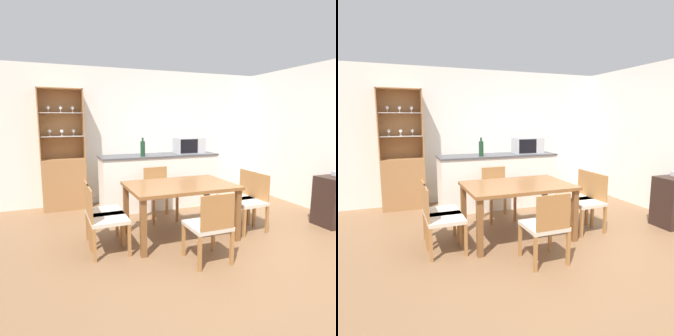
% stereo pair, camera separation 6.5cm
% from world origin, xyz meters
% --- Properties ---
extents(ground_plane, '(18.00, 18.00, 0.00)m').
position_xyz_m(ground_plane, '(0.00, 0.00, 0.00)').
color(ground_plane, brown).
extents(wall_back, '(6.80, 0.06, 2.55)m').
position_xyz_m(wall_back, '(0.00, 2.63, 1.27)').
color(wall_back, white).
rests_on(wall_back, ground_plane).
extents(kitchen_counter, '(2.14, 0.60, 0.97)m').
position_xyz_m(kitchen_counter, '(0.09, 1.92, 0.49)').
color(kitchen_counter, white).
rests_on(kitchen_counter, ground_plane).
extents(display_cabinet, '(0.74, 0.37, 2.12)m').
position_xyz_m(display_cabinet, '(-1.54, 2.42, 0.62)').
color(display_cabinet, '#A37042').
rests_on(display_cabinet, ground_plane).
extents(dining_table, '(1.41, 0.95, 0.74)m').
position_xyz_m(dining_table, '(-0.15, 0.45, 0.65)').
color(dining_table, brown).
rests_on(dining_table, ground_plane).
extents(dining_chair_side_right_far, '(0.44, 0.44, 0.82)m').
position_xyz_m(dining_chair_side_right_far, '(0.89, 0.59, 0.43)').
color(dining_chair_side_right_far, beige).
rests_on(dining_chair_side_right_far, ground_plane).
extents(dining_chair_head_near, '(0.44, 0.44, 0.82)m').
position_xyz_m(dining_chair_head_near, '(-0.15, -0.36, 0.43)').
color(dining_chair_head_near, beige).
rests_on(dining_chair_head_near, ground_plane).
extents(dining_chair_side_right_near, '(0.46, 0.46, 0.82)m').
position_xyz_m(dining_chair_side_right_near, '(0.89, 0.31, 0.43)').
color(dining_chair_side_right_near, beige).
rests_on(dining_chair_side_right_near, ground_plane).
extents(dining_chair_side_left_far, '(0.44, 0.44, 0.82)m').
position_xyz_m(dining_chair_side_left_far, '(-1.19, 0.59, 0.43)').
color(dining_chair_side_left_far, beige).
rests_on(dining_chair_side_left_far, ground_plane).
extents(dining_chair_head_far, '(0.46, 0.46, 0.82)m').
position_xyz_m(dining_chair_head_far, '(-0.15, 1.26, 0.43)').
color(dining_chair_head_far, beige).
rests_on(dining_chair_head_far, ground_plane).
extents(dining_chair_side_left_near, '(0.44, 0.44, 0.82)m').
position_xyz_m(dining_chair_side_left_near, '(-1.19, 0.31, 0.43)').
color(dining_chair_side_left_near, beige).
rests_on(dining_chair_side_left_near, ground_plane).
extents(microwave, '(0.53, 0.34, 0.29)m').
position_xyz_m(microwave, '(0.68, 1.92, 1.12)').
color(microwave, '#B7BABF').
rests_on(microwave, kitchen_counter).
extents(wine_bottle, '(0.08, 0.08, 0.32)m').
position_xyz_m(wine_bottle, '(-0.27, 1.75, 1.10)').
color(wine_bottle, '#193D23').
rests_on(wine_bottle, kitchen_counter).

